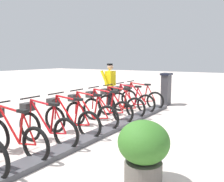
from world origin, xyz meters
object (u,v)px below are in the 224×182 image
(bike_docked_0, at_px, (140,97))
(bike_docked_2, at_px, (118,103))
(payment_kiosk, at_px, (166,88))
(bike_docked_6, at_px, (44,125))
(bike_docked_5, at_px, (69,118))
(bike_docked_1, at_px, (130,100))
(bike_docked_4, at_px, (89,112))
(planter_bush, at_px, (143,149))
(bike_docked_7, at_px, (13,134))
(worker_near_rack, at_px, (110,83))
(bike_docked_3, at_px, (105,107))

(bike_docked_0, relative_size, bike_docked_2, 1.00)
(payment_kiosk, distance_m, bike_docked_6, 5.90)
(payment_kiosk, bearing_deg, bike_docked_5, 83.59)
(bike_docked_1, height_order, bike_docked_4, same)
(bike_docked_1, xyz_separation_m, planter_bush, (-2.55, 4.36, 0.11))
(bike_docked_0, distance_m, planter_bush, 5.74)
(bike_docked_0, height_order, bike_docked_7, same)
(payment_kiosk, distance_m, bike_docked_2, 2.81)
(bike_docked_4, distance_m, worker_near_rack, 3.03)
(bike_docked_5, distance_m, bike_docked_7, 1.56)
(bike_docked_1, bearing_deg, bike_docked_2, 90.00)
(bike_docked_3, bearing_deg, bike_docked_0, -90.00)
(bike_docked_0, height_order, bike_docked_2, same)
(bike_docked_6, height_order, bike_docked_7, same)
(bike_docked_3, relative_size, bike_docked_5, 1.00)
(bike_docked_0, bearing_deg, payment_kiosk, -115.84)
(bike_docked_2, relative_size, bike_docked_4, 1.00)
(bike_docked_2, xyz_separation_m, bike_docked_7, (0.00, 3.91, 0.00))
(payment_kiosk, bearing_deg, bike_docked_1, 73.75)
(bike_docked_3, bearing_deg, bike_docked_7, 90.00)
(bike_docked_1, xyz_separation_m, bike_docked_6, (0.00, 3.91, 0.00))
(bike_docked_6, bearing_deg, bike_docked_2, -90.00)
(bike_docked_5, relative_size, worker_near_rack, 1.04)
(worker_near_rack, bearing_deg, bike_docked_5, 107.14)
(bike_docked_3, relative_size, bike_docked_7, 1.00)
(bike_docked_5, distance_m, planter_bush, 2.83)
(bike_docked_0, distance_m, bike_docked_5, 3.91)
(worker_near_rack, bearing_deg, bike_docked_4, 111.54)
(bike_docked_4, bearing_deg, bike_docked_5, 90.00)
(bike_docked_1, bearing_deg, bike_docked_3, 90.00)
(payment_kiosk, height_order, planter_bush, payment_kiosk)
(worker_near_rack, relative_size, planter_bush, 1.71)
(bike_docked_2, relative_size, bike_docked_3, 1.00)
(bike_docked_0, relative_size, worker_near_rack, 1.04)
(payment_kiosk, distance_m, bike_docked_1, 2.06)
(payment_kiosk, distance_m, worker_near_rack, 2.27)
(bike_docked_1, distance_m, planter_bush, 5.05)
(bike_docked_1, height_order, worker_near_rack, worker_near_rack)
(bike_docked_5, bearing_deg, bike_docked_1, -90.00)
(worker_near_rack, bearing_deg, bike_docked_3, 118.75)
(bike_docked_0, distance_m, bike_docked_6, 4.69)
(payment_kiosk, bearing_deg, bike_docked_0, 64.16)
(bike_docked_6, relative_size, bike_docked_7, 1.00)
(bike_docked_1, xyz_separation_m, bike_docked_4, (0.00, 2.34, 0.00))
(bike_docked_6, bearing_deg, payment_kiosk, -95.57)
(bike_docked_2, height_order, bike_docked_4, same)
(bike_docked_2, relative_size, planter_bush, 1.77)
(bike_docked_0, relative_size, bike_docked_7, 1.00)
(payment_kiosk, relative_size, bike_docked_6, 0.74)
(bike_docked_6, bearing_deg, bike_docked_7, 90.00)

